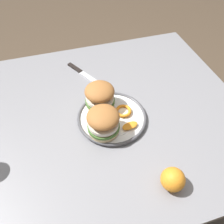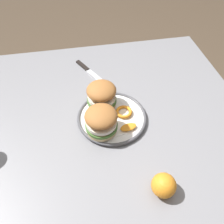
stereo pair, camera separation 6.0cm
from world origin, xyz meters
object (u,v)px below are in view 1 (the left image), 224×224
at_px(whole_orange, 173,179).
at_px(table_knife, 82,73).
at_px(sandwich_half_left, 103,121).
at_px(dinner_plate, 112,117).
at_px(dining_table, 105,127).
at_px(sandwich_half_right, 100,96).

xyz_separation_m(whole_orange, table_knife, (-0.15, 0.61, -0.03)).
bearing_deg(table_knife, sandwich_half_left, -88.78).
height_order(dinner_plate, table_knife, dinner_plate).
distance_m(dining_table, table_knife, 0.29).
height_order(dining_table, sandwich_half_left, sandwich_half_left).
relative_size(dinner_plate, sandwich_half_left, 2.05).
bearing_deg(table_knife, dinner_plate, -79.65).
relative_size(dining_table, whole_orange, 15.17).
xyz_separation_m(sandwich_half_left, whole_orange, (0.15, -0.25, -0.03)).
xyz_separation_m(dining_table, table_knife, (-0.04, 0.26, 0.10)).
relative_size(dining_table, sandwich_half_left, 8.64).
bearing_deg(table_knife, dining_table, -81.98).
bearing_deg(dining_table, dinner_plate, -66.20).
distance_m(sandwich_half_left, table_knife, 0.37).
height_order(dinner_plate, sandwich_half_right, sandwich_half_right).
relative_size(sandwich_half_left, sandwich_half_right, 0.88).
distance_m(sandwich_half_right, table_knife, 0.25).
bearing_deg(sandwich_half_right, sandwich_half_left, -99.24).
height_order(dining_table, whole_orange, whole_orange).
distance_m(sandwich_half_right, whole_orange, 0.39).
distance_m(dinner_plate, table_knife, 0.31).
bearing_deg(dinner_plate, dining_table, 113.80).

